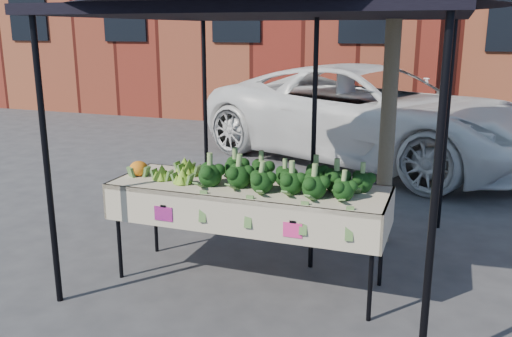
% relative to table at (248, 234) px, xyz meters
% --- Properties ---
extents(ground, '(90.00, 90.00, 0.00)m').
position_rel_table_xyz_m(ground, '(0.21, -0.12, -0.45)').
color(ground, '#323235').
extents(table, '(2.40, 0.81, 0.90)m').
position_rel_table_xyz_m(table, '(0.00, 0.00, 0.00)').
color(table, '#BDB399').
rests_on(table, ground).
extents(canopy, '(3.16, 3.16, 2.74)m').
position_rel_table_xyz_m(canopy, '(0.10, 0.57, 0.92)').
color(canopy, black).
rests_on(canopy, ground).
extents(broccoli_heap, '(1.46, 0.56, 0.25)m').
position_rel_table_xyz_m(broccoli_heap, '(0.33, 0.03, 0.58)').
color(broccoli_heap, black).
rests_on(broccoli_heap, table).
extents(romanesco_cluster, '(0.42, 0.56, 0.19)m').
position_rel_table_xyz_m(romanesco_cluster, '(-0.66, 0.04, 0.55)').
color(romanesco_cluster, '#8BB638').
rests_on(romanesco_cluster, table).
extents(cauliflower_pair, '(0.19, 0.19, 0.17)m').
position_rel_table_xyz_m(cauliflower_pair, '(-1.05, -0.05, 0.54)').
color(cauliflower_pair, orange).
rests_on(cauliflower_pair, table).
extents(street_tree, '(2.31, 2.31, 4.56)m').
position_rel_table_xyz_m(street_tree, '(0.99, 1.40, 1.83)').
color(street_tree, '#1E4C14').
rests_on(street_tree, ground).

